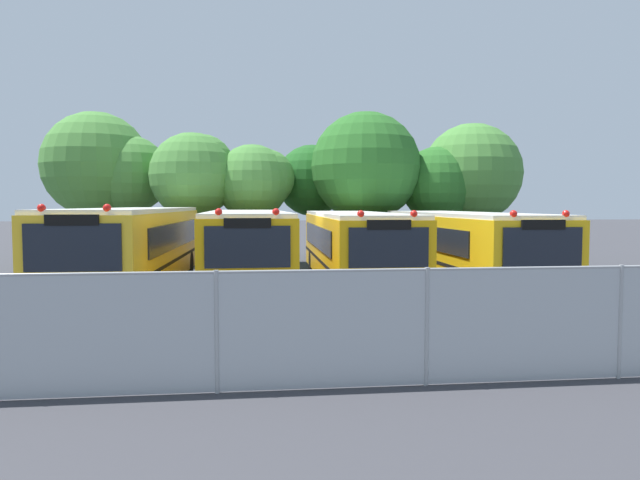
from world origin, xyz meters
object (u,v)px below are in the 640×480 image
(tree_2, at_px, (195,173))
(tree_6, at_px, (439,183))
(tree_4, at_px, (312,181))
(tree_0, at_px, (96,165))
(tree_5, at_px, (365,167))
(school_bus_0, at_px, (134,246))
(school_bus_3, at_px, (460,245))
(tree_7, at_px, (470,172))
(tree_1, at_px, (128,175))
(tree_3, at_px, (257,181))
(school_bus_1, at_px, (247,246))
(school_bus_2, at_px, (354,246))

(tree_2, bearing_deg, tree_6, -0.27)
(tree_2, height_order, tree_4, tree_2)
(tree_0, bearing_deg, tree_5, -9.02)
(school_bus_0, height_order, school_bus_3, school_bus_0)
(tree_6, xyz_separation_m, tree_7, (1.71, 0.51, 0.53))
(tree_5, bearing_deg, tree_0, 170.98)
(tree_1, xyz_separation_m, tree_2, (3.30, -1.60, 0.04))
(tree_0, xyz_separation_m, tree_3, (7.54, -1.76, -0.78))
(school_bus_1, xyz_separation_m, tree_1, (-5.67, 9.22, 2.74))
(tree_6, bearing_deg, tree_2, 179.73)
(school_bus_1, xyz_separation_m, tree_7, (10.64, 8.07, 2.91))
(tree_7, bearing_deg, tree_1, 175.98)
(tree_0, relative_size, tree_6, 1.30)
(tree_4, bearing_deg, tree_7, -9.57)
(school_bus_1, relative_size, tree_3, 1.93)
(tree_4, relative_size, tree_6, 1.04)
(school_bus_2, xyz_separation_m, tree_2, (-5.92, 7.62, 2.80))
(tree_0, xyz_separation_m, tree_5, (12.54, -1.99, -0.13))
(school_bus_3, height_order, tree_1, tree_1)
(tree_1, relative_size, tree_4, 1.06)
(school_bus_0, bearing_deg, tree_6, -145.96)
(tree_7, bearing_deg, tree_5, -173.34)
(school_bus_2, bearing_deg, tree_4, -86.35)
(school_bus_0, distance_m, school_bus_3, 10.64)
(tree_2, height_order, tree_7, tree_7)
(tree_2, bearing_deg, tree_1, 154.12)
(school_bus_2, bearing_deg, tree_5, -102.88)
(school_bus_0, height_order, tree_1, tree_1)
(tree_6, bearing_deg, tree_7, 16.55)
(school_bus_0, bearing_deg, tree_3, -114.19)
(tree_3, distance_m, tree_5, 5.04)
(tree_3, relative_size, tree_7, 0.83)
(tree_1, height_order, tree_6, tree_1)
(tree_2, bearing_deg, tree_0, 159.14)
(tree_2, relative_size, tree_3, 1.09)
(tree_6, bearing_deg, tree_0, 173.34)
(school_bus_1, relative_size, tree_6, 1.94)
(tree_5, xyz_separation_m, tree_7, (5.27, 0.62, -0.17))
(school_bus_1, relative_size, school_bus_3, 0.94)
(school_bus_1, xyz_separation_m, tree_5, (5.37, 7.46, 3.08))
(school_bus_0, xyz_separation_m, tree_0, (-3.67, 9.79, 3.16))
(school_bus_0, bearing_deg, school_bus_1, -172.88)
(tree_1, xyz_separation_m, tree_4, (8.76, 0.13, -0.24))
(tree_1, distance_m, tree_2, 3.66)
(tree_0, bearing_deg, tree_1, -8.65)
(school_bus_3, distance_m, tree_6, 8.34)
(school_bus_3, relative_size, tree_6, 2.05)
(tree_7, bearing_deg, tree_3, -177.86)
(school_bus_0, bearing_deg, tree_0, -67.87)
(school_bus_0, bearing_deg, school_bus_2, -175.62)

